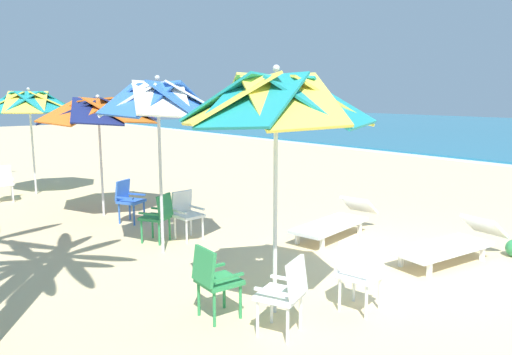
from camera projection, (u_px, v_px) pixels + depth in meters
ground_plane at (416, 270)px, 7.20m from camera, size 80.00×80.00×0.00m
beach_umbrella_0 at (276, 103)px, 5.40m from camera, size 2.22×2.22×2.89m
plastic_chair_0 at (356, 269)px, 5.83m from camera, size 0.54×0.51×0.87m
plastic_chair_1 at (285, 291)px, 5.19m from camera, size 0.60×0.58×0.87m
plastic_chair_2 at (214, 278)px, 5.56m from camera, size 0.46×0.49×0.87m
beach_umbrella_1 at (158, 101)px, 7.59m from camera, size 2.02×2.02×2.87m
plastic_chair_3 at (186, 212)px, 8.69m from camera, size 0.50×0.48×0.87m
plastic_chair_4 at (159, 215)px, 8.49m from camera, size 0.62×0.61×0.87m
beach_umbrella_2 at (98, 111)px, 10.09m from camera, size 2.56×2.56×2.57m
plastic_chair_5 at (128, 198)px, 9.83m from camera, size 0.62×0.60×0.87m
beach_umbrella_3 at (29, 103)px, 12.33m from camera, size 2.37×2.37×2.75m
plastic_chair_6 at (3, 181)px, 11.78m from camera, size 0.52×0.49×0.87m
sun_lounger_1 at (451, 244)px, 7.55m from camera, size 0.86×2.20×0.62m
sun_lounger_2 at (336, 221)px, 8.90m from camera, size 0.99×2.22×0.62m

